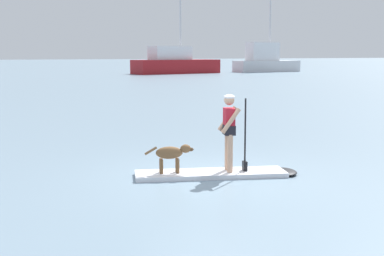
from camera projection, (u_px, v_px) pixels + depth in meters
name	position (u px, v px, depth m)	size (l,w,h in m)	color
ground_plane	(211.00, 176.00, 11.39)	(400.00, 400.00, 0.00)	gray
paddleboard	(221.00, 173.00, 11.41)	(3.54, 1.67, 0.10)	silver
person_paddler	(230.00, 127.00, 11.30)	(0.66, 0.56, 1.63)	tan
dog	(172.00, 154.00, 11.21)	(1.01, 0.38, 0.59)	brown
moored_boat_far_port	(175.00, 63.00, 66.98)	(11.61, 5.23, 9.71)	maroon
moored_boat_center	(265.00, 61.00, 73.10)	(8.97, 3.21, 11.46)	silver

